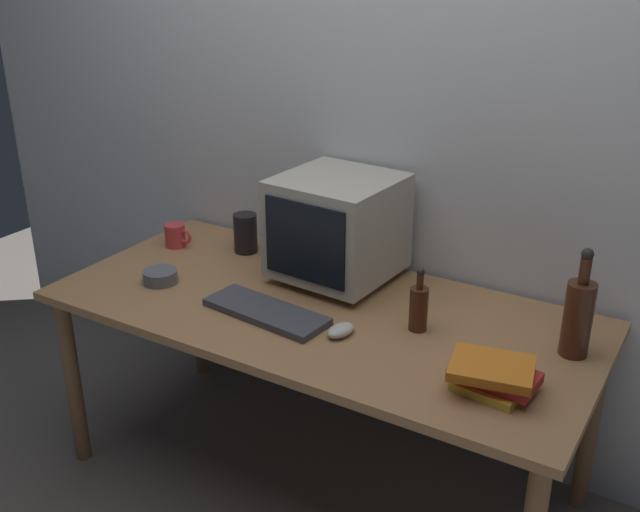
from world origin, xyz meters
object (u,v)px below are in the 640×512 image
Objects in this scene: crt_monitor at (337,227)px; mug at (176,235)px; keyboard at (266,312)px; cd_spindle at (160,276)px; book_stack at (493,375)px; bottle_short at (419,307)px; bottle_tall at (578,316)px; metal_canister at (245,233)px; computer_mouse at (341,330)px.

mug is (-0.68, -0.07, -0.15)m from crt_monitor.
crt_monitor is 3.43× the size of mug.
cd_spindle is at bearing -175.38° from keyboard.
bottle_short is at bearing 146.35° from book_stack.
metal_canister is at bearing 174.12° from bottle_tall.
crt_monitor reaches higher than computer_mouse.
cd_spindle is at bearing -103.25° from metal_canister.
mug is at bearing 175.69° from computer_mouse.
metal_canister reaches higher than keyboard.
keyboard is 2.04× the size of bottle_short.
cd_spindle is at bearing -58.37° from mug.
bottle_short reaches higher than computer_mouse.
metal_canister is at bearing 159.05° from book_stack.
keyboard is at bearing -98.53° from crt_monitor.
bottle_tall is at bearing -6.58° from crt_monitor.
crt_monitor is at bearing 173.42° from bottle_tall.
book_stack reaches higher than computer_mouse.
bottle_tall is 0.46m from bottle_short.
crt_monitor is 2.74× the size of metal_canister.
book_stack is at bearing 7.96° from computer_mouse.
computer_mouse is 0.25m from bottle_short.
keyboard is 0.27m from computer_mouse.
keyboard is at bearing -1.44° from cd_spindle.
book_stack is at bearing -20.95° from metal_canister.
cd_spindle is at bearing 177.64° from book_stack.
bottle_tall is 1.60× the size of bottle_short.
crt_monitor reaches higher than cd_spindle.
book_stack is at bearing -114.97° from bottle_tall.
computer_mouse is (0.27, 0.01, 0.01)m from keyboard.
metal_canister is (-0.42, 0.03, -0.12)m from crt_monitor.
mug is (-1.08, 0.13, -0.03)m from bottle_short.
mug reaches higher than cd_spindle.
bottle_tall is at bearing 10.47° from cd_spindle.
metal_canister is (-1.26, 0.13, -0.05)m from bottle_tall.
mug is 0.80× the size of metal_canister.
bottle_tall is at bearing -5.88° from metal_canister.
bottle_tall is 1.53m from mug.
crt_monitor is at bearing -4.48° from metal_canister.
keyboard is at bearing -24.92° from mug.
cd_spindle is 0.39m from metal_canister.
mug is 0.28m from metal_canister.
cd_spindle is (0.17, -0.28, -0.02)m from mug.
book_stack is at bearing -29.47° from crt_monitor.
bottle_tall reaches higher than bottle_short.
bottle_short is at bearing -26.01° from crt_monitor.
metal_canister is at bearing 139.20° from keyboard.
computer_mouse is at bearing 7.59° from keyboard.
mug is (-1.38, 0.33, 0.00)m from book_stack.
mug is (-1.52, 0.03, -0.08)m from bottle_tall.
keyboard is 4.20× the size of computer_mouse.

